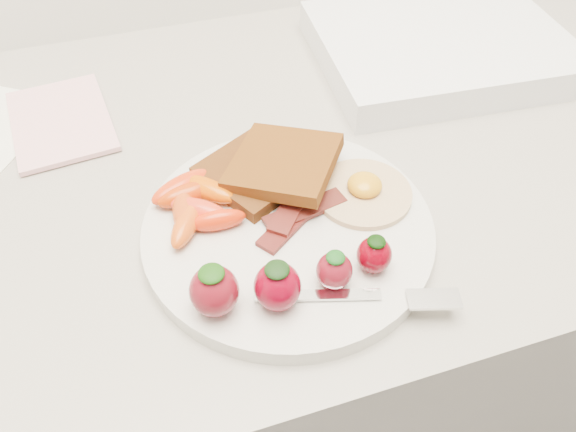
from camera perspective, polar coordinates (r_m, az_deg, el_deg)
name	(u,v)px	position (r m, az deg, el deg)	size (l,w,h in m)	color
counter	(262,355)	(0.97, -2.63, -13.95)	(2.00, 0.60, 0.90)	gray
plate	(288,230)	(0.53, 0.00, -1.41)	(0.27, 0.27, 0.02)	silver
toast_lower	(255,172)	(0.56, -3.38, 4.51)	(0.09, 0.09, 0.01)	#341C09
toast_upper	(283,163)	(0.55, -0.46, 5.41)	(0.10, 0.10, 0.01)	#4A2C05
fried_egg	(364,191)	(0.55, 7.69, 2.56)	(0.11, 0.11, 0.02)	beige
bacon_strips	(297,212)	(0.52, 0.89, 0.43)	(0.10, 0.09, 0.01)	black
baby_carrots	(194,203)	(0.53, -9.57, 1.29)	(0.09, 0.10, 0.02)	#C13504
strawberries	(280,280)	(0.45, -0.77, -6.47)	(0.17, 0.05, 0.05)	maroon
fork	(371,297)	(0.47, 8.38, -8.14)	(0.16, 0.07, 0.00)	silver
notepad	(61,121)	(0.70, -22.08, 8.97)	(0.11, 0.15, 0.01)	#F5B0B4
appliance	(440,46)	(0.78, 15.16, 16.29)	(0.31, 0.25, 0.04)	white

